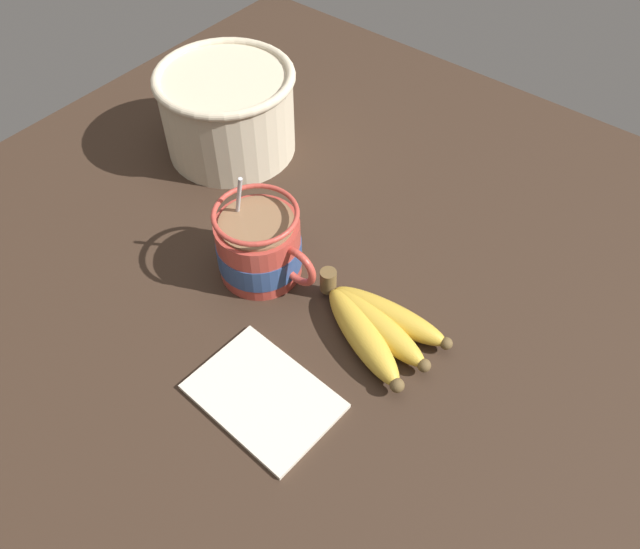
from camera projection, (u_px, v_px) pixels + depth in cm
name	position (u px, v px, depth cm)	size (l,w,h in cm)	color
table	(308.00, 278.00, 79.93)	(105.69, 105.69, 3.76)	#332319
coffee_mug	(260.00, 247.00, 75.11)	(13.97, 10.37, 14.00)	#B23D33
banana_bunch	(375.00, 326.00, 70.61)	(17.10, 11.15, 4.12)	brown
woven_basket	(228.00, 110.00, 89.14)	(19.79, 19.79, 12.67)	beige
napkin	(264.00, 396.00, 66.37)	(15.85, 11.54, 0.60)	beige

